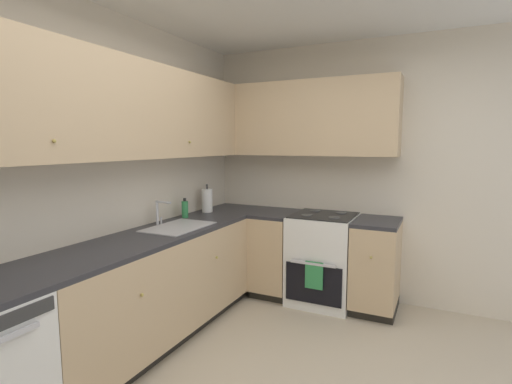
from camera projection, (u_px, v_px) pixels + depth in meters
The scene contains 13 objects.
wall_back at pixel (76, 185), 2.78m from camera, with size 4.25×0.05×2.62m, color beige.
wall_right at pixel (371, 173), 3.91m from camera, with size 0.05×3.49×2.62m, color beige.
lower_cabinets_back at pixel (153, 290), 3.11m from camera, with size 2.13×0.62×0.86m.
countertop_back at pixel (152, 237), 3.05m from camera, with size 3.34×0.60×0.04m, color #2D2D33.
lower_cabinets_right at pixel (324, 261), 3.90m from camera, with size 0.62×1.43×0.86m.
countertop_right at pixel (325, 218), 3.84m from camera, with size 0.60×1.43×0.03m.
oven_range at pixel (323, 258), 3.91m from camera, with size 0.68×0.62×1.04m.
upper_cabinets_back at pixel (118, 109), 2.85m from camera, with size 3.02×0.34×0.75m.
upper_cabinets_right at pixel (299, 119), 3.98m from camera, with size 0.32×1.98×0.75m.
sink at pixel (179, 232), 3.32m from camera, with size 0.60×0.40×0.10m.
faucet at pixel (159, 210), 3.40m from camera, with size 0.07×0.16×0.22m.
soap_bottle at pixel (185, 209), 3.74m from camera, with size 0.06×0.06×0.19m.
paper_towel_roll at pixel (207, 200), 4.05m from camera, with size 0.11×0.11×0.30m.
Camera 1 is at (-1.92, -0.64, 1.60)m, focal length 27.07 mm.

